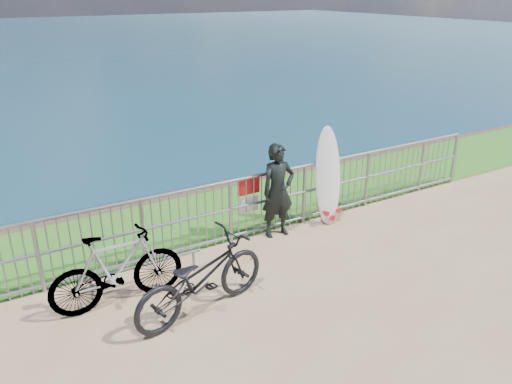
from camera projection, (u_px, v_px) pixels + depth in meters
grass_strip at (228, 211)px, 9.62m from camera, size 120.00×120.00×0.00m
railing at (257, 204)px, 8.53m from camera, size 10.06×0.10×1.13m
surfer at (278, 191)px, 8.44m from camera, size 0.62×0.43×1.64m
surfboard at (328, 180)px, 8.94m from camera, size 0.57×0.54×1.78m
bicycle_near at (201, 278)px, 6.47m from camera, size 2.10×1.10×1.05m
bicycle_far at (117, 269)px, 6.64m from camera, size 1.82×0.54×1.09m
bike_rack at (145, 267)px, 7.16m from camera, size 1.72×0.05×0.36m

